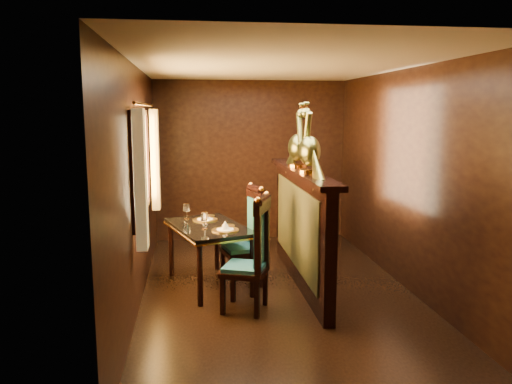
# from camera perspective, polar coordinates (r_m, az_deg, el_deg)

# --- Properties ---
(ground) EXTENTS (5.00, 5.00, 0.00)m
(ground) POSITION_cam_1_polar(r_m,az_deg,el_deg) (5.75, 2.45, -11.38)
(ground) COLOR black
(ground) RESTS_ON ground
(room_shell) EXTENTS (3.04, 5.04, 2.52)m
(room_shell) POSITION_cam_1_polar(r_m,az_deg,el_deg) (5.40, 1.64, 4.54)
(room_shell) COLOR black
(room_shell) RESTS_ON ground
(partition) EXTENTS (0.26, 2.70, 1.36)m
(partition) POSITION_cam_1_polar(r_m,az_deg,el_deg) (5.89, 5.08, -3.67)
(partition) COLOR black
(partition) RESTS_ON ground
(dining_table) EXTENTS (1.09, 1.40, 0.92)m
(dining_table) POSITION_cam_1_polar(r_m,az_deg,el_deg) (5.79, -5.44, -4.49)
(dining_table) COLOR black
(dining_table) RESTS_ON ground
(chair_left) EXTENTS (0.57, 0.59, 1.22)m
(chair_left) POSITION_cam_1_polar(r_m,az_deg,el_deg) (5.05, -0.10, -6.74)
(chair_left) COLOR black
(chair_left) RESTS_ON ground
(chair_right) EXTENTS (0.52, 0.53, 1.19)m
(chair_right) POSITION_cam_1_polar(r_m,az_deg,el_deg) (5.86, -0.67, -4.65)
(chair_right) COLOR black
(chair_right) RESTS_ON ground
(peacock_left) EXTENTS (0.24, 0.64, 0.77)m
(peacock_left) POSITION_cam_1_polar(r_m,az_deg,el_deg) (5.37, 6.17, 6.18)
(peacock_left) COLOR #184931
(peacock_left) RESTS_ON partition
(peacock_right) EXTENTS (0.24, 0.64, 0.76)m
(peacock_right) POSITION_cam_1_polar(r_m,az_deg,el_deg) (5.96, 4.81, 6.46)
(peacock_right) COLOR #184931
(peacock_right) RESTS_ON partition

